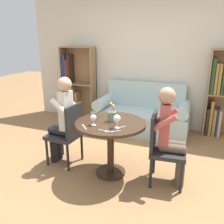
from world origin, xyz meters
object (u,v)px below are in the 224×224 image
(bookshelf_left, at_px, (75,88))
(bookshelf_right, at_px, (223,97))
(couch, at_px, (142,116))
(wine_glass_left, at_px, (93,118))
(wine_glass_right, at_px, (117,119))
(person_right, at_px, (171,135))
(flower_vase, at_px, (112,115))
(chair_right, at_px, (162,146))
(person_left, at_px, (62,119))
(chair_left, at_px, (68,132))

(bookshelf_left, xyz_separation_m, bookshelf_right, (3.00, 0.00, 0.05))
(couch, relative_size, wine_glass_left, 13.15)
(couch, bearing_deg, wine_glass_right, -85.46)
(bookshelf_right, height_order, person_right, bookshelf_right)
(couch, height_order, flower_vase, flower_vase)
(chair_right, bearing_deg, person_left, 85.12)
(person_left, bearing_deg, bookshelf_left, -151.76)
(couch, xyz_separation_m, wine_glass_left, (-0.16, -1.84, 0.52))
(wine_glass_right, height_order, flower_vase, flower_vase)
(chair_left, height_order, flower_vase, flower_vase)
(person_right, bearing_deg, wine_glass_left, 99.59)
(bookshelf_left, bearing_deg, chair_right, -39.62)
(couch, relative_size, wine_glass_right, 10.84)
(wine_glass_left, bearing_deg, person_left, 159.89)
(wine_glass_right, bearing_deg, chair_left, 166.41)
(bookshelf_left, relative_size, wine_glass_left, 11.77)
(person_left, height_order, flower_vase, person_left)
(chair_right, distance_m, flower_vase, 0.74)
(bookshelf_right, xyz_separation_m, flower_vase, (-1.40, -1.88, 0.07))
(bookshelf_left, height_order, wine_glass_right, bookshelf_left)
(bookshelf_left, bearing_deg, couch, -9.37)
(person_left, distance_m, person_right, 1.50)
(bookshelf_left, height_order, bookshelf_right, same)
(flower_vase, bearing_deg, wine_glass_left, -125.21)
(bookshelf_left, bearing_deg, person_right, -38.33)
(couch, xyz_separation_m, wine_glass_right, (0.14, -1.82, 0.54))
(chair_right, distance_m, wine_glass_right, 0.66)
(wine_glass_left, bearing_deg, bookshelf_left, 124.53)
(bookshelf_left, relative_size, chair_right, 1.76)
(person_right, xyz_separation_m, wine_glass_left, (-0.91, -0.24, 0.18))
(bookshelf_right, height_order, chair_right, bookshelf_right)
(chair_right, xyz_separation_m, wine_glass_right, (-0.52, -0.22, 0.35))
(couch, xyz_separation_m, bookshelf_left, (-1.60, 0.26, 0.38))
(bookshelf_left, distance_m, flower_vase, 2.47)
(chair_right, bearing_deg, bookshelf_right, -26.85)
(bookshelf_left, relative_size, bookshelf_right, 1.00)
(person_left, xyz_separation_m, flower_vase, (0.75, 0.00, 0.15))
(bookshelf_right, height_order, person_left, bookshelf_right)
(wine_glass_right, bearing_deg, bookshelf_left, 129.91)
(chair_right, height_order, person_right, person_right)
(bookshelf_right, xyz_separation_m, person_right, (-0.65, -1.86, -0.09))
(flower_vase, bearing_deg, person_right, 1.69)
(chair_right, relative_size, wine_glass_right, 5.51)
(person_left, relative_size, flower_vase, 5.08)
(couch, distance_m, person_right, 1.80)
(wine_glass_left, height_order, flower_vase, flower_vase)
(chair_left, relative_size, chair_right, 1.00)
(bookshelf_left, distance_m, chair_right, 2.95)
(bookshelf_left, xyz_separation_m, flower_vase, (1.60, -1.88, 0.12))
(bookshelf_right, distance_m, chair_right, 2.03)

